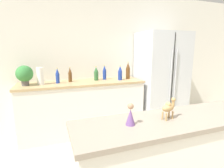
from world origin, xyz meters
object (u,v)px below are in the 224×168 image
(paper_towel_roll, at_px, (40,76))
(back_bottle_5, at_px, (104,73))
(back_bottle_0, at_px, (96,74))
(camel_figurine, at_px, (169,107))
(back_bottle_3, at_px, (70,75))
(wise_man_figurine_blue, at_px, (130,116))
(back_bottle_1, at_px, (58,76))
(refrigerator, at_px, (161,79))
(back_bottle_2, at_px, (120,73))
(back_bottle_4, at_px, (128,71))
(potted_plant, at_px, (25,74))

(paper_towel_roll, height_order, back_bottle_5, paper_towel_roll)
(back_bottle_0, relative_size, camel_figurine, 1.57)
(back_bottle_3, distance_m, wise_man_figurine_blue, 2.01)
(back_bottle_0, distance_m, back_bottle_1, 0.67)
(camel_figurine, distance_m, wise_man_figurine_blue, 0.31)
(refrigerator, relative_size, back_bottle_5, 6.77)
(paper_towel_roll, height_order, back_bottle_2, paper_towel_roll)
(back_bottle_3, height_order, back_bottle_5, back_bottle_5)
(back_bottle_1, relative_size, wise_man_figurine_blue, 1.61)
(paper_towel_roll, relative_size, back_bottle_3, 1.09)
(back_bottle_2, xyz_separation_m, wise_man_figurine_blue, (-0.69, -1.88, -0.03))
(back_bottle_0, height_order, back_bottle_1, same)
(back_bottle_0, height_order, back_bottle_3, same)
(back_bottle_5, bearing_deg, refrigerator, -8.08)
(back_bottle_2, relative_size, back_bottle_4, 0.82)
(back_bottle_5, height_order, wise_man_figurine_blue, back_bottle_5)
(back_bottle_3, xyz_separation_m, back_bottle_5, (0.63, 0.04, 0.01))
(potted_plant, xyz_separation_m, back_bottle_3, (0.69, 0.10, -0.06))
(refrigerator, bearing_deg, back_bottle_2, 179.87)
(back_bottle_1, bearing_deg, camel_figurine, -70.03)
(camel_figurine, bearing_deg, wise_man_figurine_blue, 179.61)
(potted_plant, height_order, back_bottle_2, potted_plant)
(back_bottle_2, relative_size, camel_figurine, 1.65)
(back_bottle_5, xyz_separation_m, wise_man_figurine_blue, (-0.45, -2.04, -0.03))
(back_bottle_3, height_order, wise_man_figurine_blue, back_bottle_3)
(potted_plant, relative_size, wise_man_figurine_blue, 1.99)
(back_bottle_0, relative_size, back_bottle_1, 1.00)
(potted_plant, relative_size, back_bottle_0, 1.24)
(back_bottle_1, distance_m, camel_figurine, 2.07)
(potted_plant, xyz_separation_m, wise_man_figurine_blue, (0.87, -1.91, -0.08))
(back_bottle_1, distance_m, back_bottle_2, 1.09)
(paper_towel_roll, bearing_deg, wise_man_figurine_blue, -71.10)
(potted_plant, distance_m, back_bottle_2, 1.57)
(back_bottle_1, xyz_separation_m, back_bottle_2, (1.09, -0.06, 0.01))
(paper_towel_roll, xyz_separation_m, back_bottle_2, (1.35, -0.03, -0.01))
(refrigerator, distance_m, back_bottle_0, 1.32)
(back_bottle_1, height_order, back_bottle_2, back_bottle_2)
(back_bottle_5, relative_size, camel_figurine, 1.66)
(paper_towel_roll, height_order, back_bottle_4, back_bottle_4)
(potted_plant, bearing_deg, back_bottle_1, 4.16)
(potted_plant, distance_m, back_bottle_3, 0.70)
(back_bottle_1, bearing_deg, back_bottle_0, 5.05)
(back_bottle_0, bearing_deg, paper_towel_roll, -174.34)
(refrigerator, bearing_deg, camel_figurine, -123.94)
(back_bottle_1, bearing_deg, back_bottle_4, 0.77)
(refrigerator, bearing_deg, back_bottle_0, 174.64)
(back_bottle_2, xyz_separation_m, back_bottle_4, (0.19, 0.08, 0.03))
(potted_plant, xyz_separation_m, back_bottle_2, (1.57, -0.03, -0.05))
(back_bottle_4, relative_size, camel_figurine, 2.00)
(refrigerator, distance_m, paper_towel_roll, 2.24)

